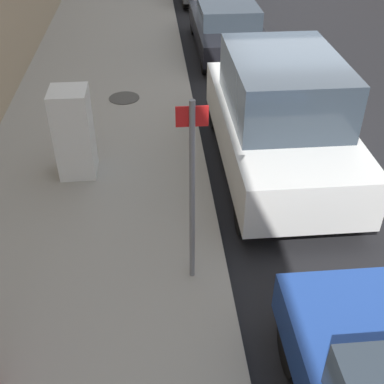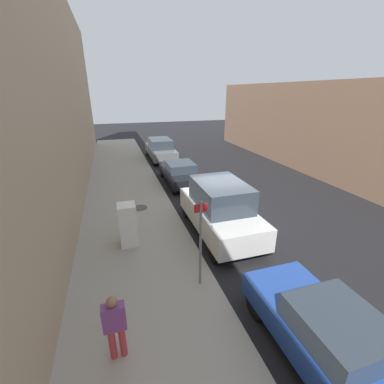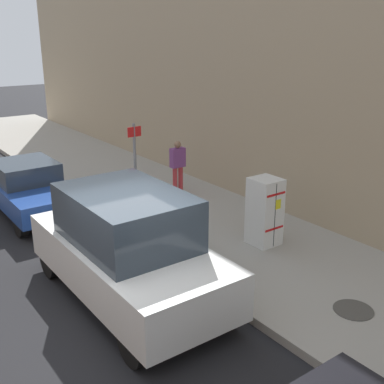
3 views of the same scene
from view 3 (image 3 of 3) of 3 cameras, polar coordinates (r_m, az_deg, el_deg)
name	(u,v)px [view 3 (image 3 of 3)]	position (r m, az deg, el deg)	size (l,w,h in m)	color
ground_plane	(127,323)	(8.81, -7.73, -15.08)	(80.00, 80.00, 0.00)	black
sidewalk_slab	(280,260)	(10.81, 10.37, -7.98)	(4.16, 44.00, 0.17)	#9E998E
discarded_refrigerator	(265,211)	(11.09, 8.60, -2.30)	(0.62, 0.66, 1.57)	white
manhole_cover	(353,310)	(9.21, 18.57, -13.10)	(0.70, 0.70, 0.02)	#47443F
street_sign_post	(135,170)	(11.92, -6.72, 2.66)	(0.36, 0.07, 2.60)	slate
pedestrian_walking_far	(178,163)	(14.56, -1.71, 3.45)	(0.45, 0.22, 1.57)	#B73338
parked_hatchback_blue	(29,187)	(14.06, -18.79, 0.51)	(1.74, 4.09, 1.45)	#23479E
parked_van_white	(127,247)	(9.01, -7.66, -6.51)	(2.03, 4.66, 2.15)	silver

